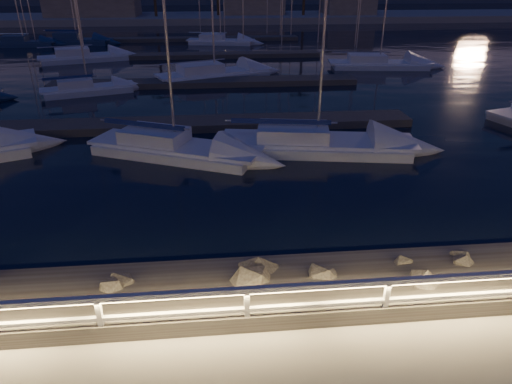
% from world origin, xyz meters
% --- Properties ---
extents(ground, '(400.00, 400.00, 0.00)m').
position_xyz_m(ground, '(0.00, 0.00, 0.00)').
color(ground, gray).
rests_on(ground, ground).
extents(harbor_water, '(400.00, 440.00, 0.60)m').
position_xyz_m(harbor_water, '(0.00, 31.22, -0.97)').
color(harbor_water, black).
rests_on(harbor_water, ground).
extents(guard_rail, '(44.11, 0.12, 1.06)m').
position_xyz_m(guard_rail, '(-0.07, -0.00, 0.77)').
color(guard_rail, white).
rests_on(guard_rail, ground).
extents(riprap, '(36.09, 2.82, 1.34)m').
position_xyz_m(riprap, '(2.59, 1.82, -0.28)').
color(riprap, '#6B655C').
rests_on(riprap, ground).
extents(floating_docks, '(22.00, 36.00, 0.40)m').
position_xyz_m(floating_docks, '(0.00, 32.50, -0.40)').
color(floating_docks, '#5D564D').
rests_on(floating_docks, ground).
extents(far_shore, '(160.00, 14.00, 5.20)m').
position_xyz_m(far_shore, '(-0.12, 74.05, 0.29)').
color(far_shore, gray).
rests_on(far_shore, ground).
extents(sailboat_c, '(8.01, 5.15, 13.27)m').
position_xyz_m(sailboat_c, '(-1.48, 12.09, -0.18)').
color(sailboat_c, silver).
rests_on(sailboat_c, ground).
extents(sailboat_d, '(9.10, 4.05, 14.88)m').
position_xyz_m(sailboat_d, '(4.94, 12.04, -0.17)').
color(sailboat_d, silver).
rests_on(sailboat_d, ground).
extents(sailboat_e, '(6.29, 3.56, 10.41)m').
position_xyz_m(sailboat_e, '(-8.02, 24.15, -0.20)').
color(sailboat_e, silver).
rests_on(sailboat_e, ground).
extents(sailboat_g, '(9.13, 5.61, 15.05)m').
position_xyz_m(sailboat_g, '(0.49, 28.00, -0.14)').
color(sailboat_g, silver).
rests_on(sailboat_g, ground).
extents(sailboat_i, '(6.95, 2.17, 11.83)m').
position_xyz_m(sailboat_i, '(-20.19, 47.19, -0.17)').
color(sailboat_i, navy).
rests_on(sailboat_i, ground).
extents(sailboat_j, '(8.36, 4.64, 13.75)m').
position_xyz_m(sailboat_j, '(-11.28, 36.93, -0.15)').
color(sailboat_j, silver).
rests_on(sailboat_j, ground).
extents(sailboat_k, '(7.87, 3.83, 12.87)m').
position_xyz_m(sailboat_k, '(1.47, 46.79, -0.19)').
color(sailboat_k, silver).
rests_on(sailboat_k, ground).
extents(sailboat_l, '(8.79, 3.58, 14.46)m').
position_xyz_m(sailboat_l, '(14.60, 31.24, -0.18)').
color(sailboat_l, silver).
rests_on(sailboat_l, ground).
extents(sailboat_m, '(7.99, 3.42, 13.26)m').
position_xyz_m(sailboat_m, '(-14.77, 48.34, -0.13)').
color(sailboat_m, navy).
rests_on(sailboat_m, ground).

